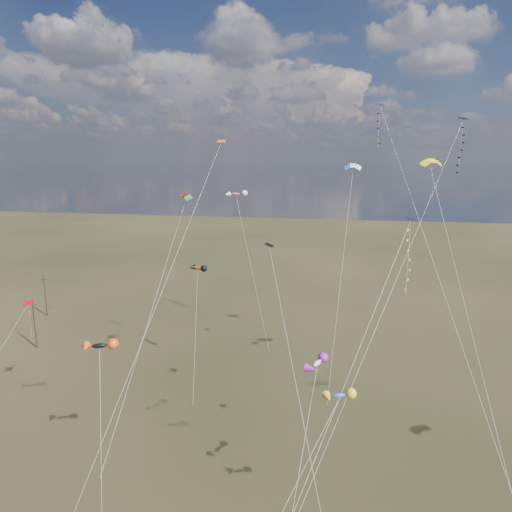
% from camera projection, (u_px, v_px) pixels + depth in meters
% --- Properties ---
extents(utility_pole_near, '(1.40, 0.20, 8.00)m').
position_uv_depth(utility_pole_near, '(34.00, 323.00, 71.99)').
color(utility_pole_near, black).
rests_on(utility_pole_near, ground).
extents(utility_pole_far, '(1.40, 0.20, 8.00)m').
position_uv_depth(utility_pole_far, '(45.00, 295.00, 86.92)').
color(utility_pole_far, black).
rests_on(utility_pole_far, ground).
extents(diamond_black_high, '(16.22, 24.70, 33.70)m').
position_uv_depth(diamond_black_high, '(452.00, 167.00, 46.13)').
color(diamond_black_high, black).
rests_on(diamond_black_high, ground).
extents(diamond_navy_tall, '(11.70, 28.78, 35.63)m').
position_uv_depth(diamond_navy_tall, '(388.00, 150.00, 49.53)').
color(diamond_navy_tall, '#0B1553').
rests_on(diamond_navy_tall, ground).
extents(diamond_black_mid, '(7.70, 15.56, 20.84)m').
position_uv_depth(diamond_black_mid, '(282.00, 309.00, 44.73)').
color(diamond_black_mid, black).
rests_on(diamond_black_mid, ground).
extents(diamond_red_low, '(5.83, 8.38, 12.70)m').
position_uv_depth(diamond_red_low, '(27.00, 323.00, 55.18)').
color(diamond_red_low, '#C40310').
rests_on(diamond_red_low, ground).
extents(diamond_navy_right, '(11.18, 16.92, 25.11)m').
position_uv_depth(diamond_navy_right, '(401.00, 273.00, 34.93)').
color(diamond_navy_right, '#091B52').
rests_on(diamond_navy_right, ground).
extents(diamond_orange_center, '(8.75, 19.83, 31.47)m').
position_uv_depth(diamond_orange_center, '(180.00, 244.00, 43.99)').
color(diamond_orange_center, orange).
rests_on(diamond_orange_center, ground).
extents(parafoil_yellow, '(7.17, 20.40, 29.93)m').
position_uv_depth(parafoil_yellow, '(432.00, 162.00, 51.57)').
color(parafoil_yellow, '#FAFD09').
rests_on(parafoil_yellow, ground).
extents(parafoil_blue_white, '(3.33, 16.01, 29.25)m').
position_uv_depth(parafoil_blue_white, '(353.00, 167.00, 63.76)').
color(parafoil_blue_white, blue).
rests_on(parafoil_blue_white, ground).
extents(parafoil_tricolor, '(3.36, 21.18, 25.62)m').
position_uv_depth(parafoil_tricolor, '(184.00, 197.00, 56.32)').
color(parafoil_tricolor, yellow).
rests_on(parafoil_tricolor, ground).
extents(novelty_black_orange, '(5.13, 8.67, 12.85)m').
position_uv_depth(novelty_black_orange, '(99.00, 346.00, 42.84)').
color(novelty_black_orange, black).
rests_on(novelty_black_orange, ground).
extents(novelty_orange_black, '(3.74, 11.29, 15.39)m').
position_uv_depth(novelty_orange_black, '(198.00, 268.00, 62.52)').
color(novelty_orange_black, '#EE3F00').
rests_on(novelty_orange_black, ground).
extents(novelty_white_purple, '(2.78, 11.74, 14.26)m').
position_uv_depth(novelty_white_purple, '(317.00, 364.00, 35.76)').
color(novelty_white_purple, silver).
rests_on(novelty_white_purple, ground).
extents(novelty_redwhite_stripe, '(9.69, 11.51, 24.30)m').
position_uv_depth(novelty_redwhite_stripe, '(236.00, 194.00, 77.24)').
color(novelty_redwhite_stripe, red).
rests_on(novelty_redwhite_stripe, ground).
extents(novelty_blue_yellow, '(7.93, 9.56, 12.82)m').
position_uv_depth(novelty_blue_yellow, '(339.00, 397.00, 33.67)').
color(novelty_blue_yellow, blue).
rests_on(novelty_blue_yellow, ground).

